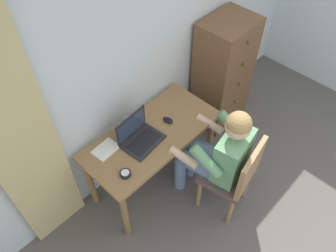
{
  "coord_description": "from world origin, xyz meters",
  "views": [
    {
      "loc": [
        -1.59,
        0.46,
        2.96
      ],
      "look_at": [
        -0.25,
        1.74,
        0.82
      ],
      "focal_mm": 36.02,
      "sensor_mm": 36.0,
      "label": 1
    }
  ],
  "objects_px": {
    "laptop": "(139,136)",
    "computer_mouse": "(168,120)",
    "desk": "(152,142)",
    "desk_clock": "(125,174)",
    "person_seated": "(218,152)",
    "dresser": "(222,74)",
    "notebook_pad": "(106,149)",
    "chair": "(235,174)"
  },
  "relations": [
    {
      "from": "notebook_pad",
      "to": "dresser",
      "type": "bearing_deg",
      "value": -6.59
    },
    {
      "from": "laptop",
      "to": "chair",
      "type": "bearing_deg",
      "value": -60.47
    },
    {
      "from": "chair",
      "to": "desk_clock",
      "type": "distance_m",
      "value": 0.95
    },
    {
      "from": "computer_mouse",
      "to": "notebook_pad",
      "type": "bearing_deg",
      "value": 159.75
    },
    {
      "from": "laptop",
      "to": "dresser",
      "type": "bearing_deg",
      "value": 3.0
    },
    {
      "from": "laptop",
      "to": "computer_mouse",
      "type": "xyz_separation_m",
      "value": [
        0.32,
        -0.03,
        -0.04
      ]
    },
    {
      "from": "notebook_pad",
      "to": "person_seated",
      "type": "bearing_deg",
      "value": -50.41
    },
    {
      "from": "laptop",
      "to": "computer_mouse",
      "type": "relative_size",
      "value": 3.62
    },
    {
      "from": "desk",
      "to": "computer_mouse",
      "type": "height_order",
      "value": "computer_mouse"
    },
    {
      "from": "laptop",
      "to": "computer_mouse",
      "type": "height_order",
      "value": "laptop"
    },
    {
      "from": "laptop",
      "to": "notebook_pad",
      "type": "xyz_separation_m",
      "value": [
        -0.26,
        0.12,
        -0.05
      ]
    },
    {
      "from": "person_seated",
      "to": "desk",
      "type": "bearing_deg",
      "value": 117.35
    },
    {
      "from": "person_seated",
      "to": "desk_clock",
      "type": "bearing_deg",
      "value": 151.86
    },
    {
      "from": "desk",
      "to": "dresser",
      "type": "relative_size",
      "value": 0.97
    },
    {
      "from": "desk",
      "to": "laptop",
      "type": "bearing_deg",
      "value": 165.9
    },
    {
      "from": "chair",
      "to": "dresser",
      "type": "bearing_deg",
      "value": 43.6
    },
    {
      "from": "desk",
      "to": "desk_clock",
      "type": "height_order",
      "value": "desk_clock"
    },
    {
      "from": "notebook_pad",
      "to": "computer_mouse",
      "type": "bearing_deg",
      "value": -19.08
    },
    {
      "from": "computer_mouse",
      "to": "desk_clock",
      "type": "relative_size",
      "value": 1.11
    },
    {
      "from": "dresser",
      "to": "person_seated",
      "type": "bearing_deg",
      "value": -144.54
    },
    {
      "from": "desk",
      "to": "person_seated",
      "type": "relative_size",
      "value": 1.02
    },
    {
      "from": "dresser",
      "to": "person_seated",
      "type": "xyz_separation_m",
      "value": [
        -0.87,
        -0.62,
        0.05
      ]
    },
    {
      "from": "desk",
      "to": "person_seated",
      "type": "distance_m",
      "value": 0.59
    },
    {
      "from": "computer_mouse",
      "to": "notebook_pad",
      "type": "height_order",
      "value": "computer_mouse"
    },
    {
      "from": "dresser",
      "to": "desk_clock",
      "type": "xyz_separation_m",
      "value": [
        -1.57,
        -0.24,
        0.1
      ]
    },
    {
      "from": "desk",
      "to": "desk_clock",
      "type": "relative_size",
      "value": 13.76
    },
    {
      "from": "laptop",
      "to": "person_seated",
      "type": "bearing_deg",
      "value": -54.94
    },
    {
      "from": "desk",
      "to": "computer_mouse",
      "type": "xyz_separation_m",
      "value": [
        0.2,
        -0.0,
        0.13
      ]
    },
    {
      "from": "dresser",
      "to": "notebook_pad",
      "type": "bearing_deg",
      "value": 177.86
    },
    {
      "from": "desk",
      "to": "person_seated",
      "type": "bearing_deg",
      "value": -62.65
    },
    {
      "from": "desk",
      "to": "computer_mouse",
      "type": "relative_size",
      "value": 12.38
    },
    {
      "from": "laptop",
      "to": "computer_mouse",
      "type": "bearing_deg",
      "value": -5.41
    },
    {
      "from": "person_seated",
      "to": "notebook_pad",
      "type": "height_order",
      "value": "person_seated"
    },
    {
      "from": "person_seated",
      "to": "desk_clock",
      "type": "height_order",
      "value": "person_seated"
    },
    {
      "from": "desk",
      "to": "laptop",
      "type": "height_order",
      "value": "laptop"
    },
    {
      "from": "dresser",
      "to": "person_seated",
      "type": "relative_size",
      "value": 1.05
    },
    {
      "from": "person_seated",
      "to": "laptop",
      "type": "distance_m",
      "value": 0.68
    },
    {
      "from": "desk",
      "to": "desk_clock",
      "type": "bearing_deg",
      "value": -161.17
    },
    {
      "from": "desk_clock",
      "to": "notebook_pad",
      "type": "xyz_separation_m",
      "value": [
        0.05,
        0.3,
        -0.01
      ]
    },
    {
      "from": "desk",
      "to": "computer_mouse",
      "type": "distance_m",
      "value": 0.24
    },
    {
      "from": "chair",
      "to": "person_seated",
      "type": "height_order",
      "value": "person_seated"
    },
    {
      "from": "laptop",
      "to": "notebook_pad",
      "type": "relative_size",
      "value": 1.72
    }
  ]
}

